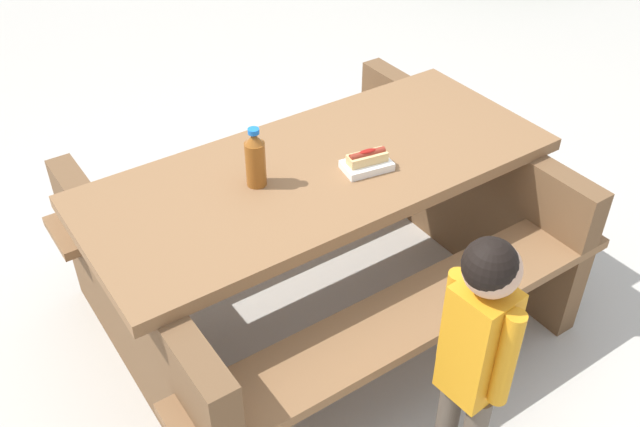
# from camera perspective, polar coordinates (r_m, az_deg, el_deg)

# --- Properties ---
(ground_plane) EXTENTS (30.00, 30.00, 0.00)m
(ground_plane) POSITION_cam_1_polar(r_m,az_deg,el_deg) (3.11, 0.00, -7.69)
(ground_plane) COLOR #B7B2A8
(ground_plane) RESTS_ON ground
(picnic_table) EXTENTS (2.03, 1.71, 0.75)m
(picnic_table) POSITION_cam_1_polar(r_m,az_deg,el_deg) (2.81, 0.00, -1.30)
(picnic_table) COLOR brown
(picnic_table) RESTS_ON ground
(soda_bottle) EXTENTS (0.07, 0.07, 0.23)m
(soda_bottle) POSITION_cam_1_polar(r_m,az_deg,el_deg) (2.49, -5.27, 4.40)
(soda_bottle) COLOR brown
(soda_bottle) RESTS_ON picnic_table
(hotdog_tray) EXTENTS (0.21, 0.17, 0.08)m
(hotdog_tray) POSITION_cam_1_polar(r_m,az_deg,el_deg) (2.60, 3.83, 4.20)
(hotdog_tray) COLOR white
(hotdog_tray) RESTS_ON picnic_table
(child_in_coat) EXTENTS (0.17, 0.26, 1.06)m
(child_in_coat) POSITION_cam_1_polar(r_m,az_deg,el_deg) (2.10, 12.60, -10.25)
(child_in_coat) COLOR brown
(child_in_coat) RESTS_ON ground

